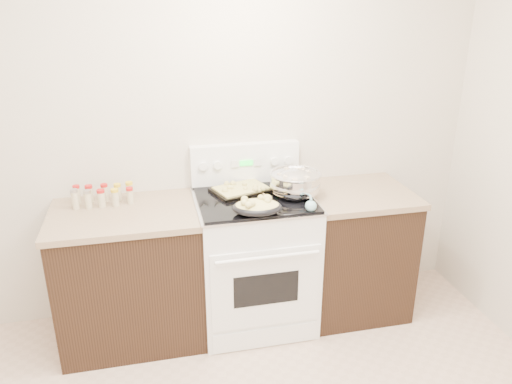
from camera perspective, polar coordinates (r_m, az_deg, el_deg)
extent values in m
cube|color=beige|center=(3.42, -7.31, 7.44)|extent=(4.00, 0.05, 2.70)
cube|color=black|center=(3.43, -14.07, -9.50)|extent=(0.90, 0.64, 0.88)
cube|color=brown|center=(3.22, -14.80, -2.47)|extent=(0.93, 0.67, 0.04)
cube|color=black|center=(3.70, 10.97, -6.83)|extent=(0.70, 0.64, 0.88)
cube|color=brown|center=(3.50, 11.50, -0.20)|extent=(0.73, 0.67, 0.04)
cube|color=white|center=(3.47, -0.18, -8.02)|extent=(0.76, 0.66, 0.92)
cube|color=white|center=(3.19, 1.15, -11.00)|extent=(0.70, 0.01, 0.55)
cube|color=black|center=(3.19, 1.18, -11.07)|extent=(0.42, 0.01, 0.22)
cylinder|color=white|center=(3.04, 1.37, -7.49)|extent=(0.65, 0.02, 0.02)
cube|color=white|center=(3.41, 1.10, -16.30)|extent=(0.70, 0.01, 0.14)
cube|color=silver|center=(3.27, -0.19, -0.89)|extent=(0.78, 0.68, 0.01)
cube|color=black|center=(3.26, -0.19, -0.70)|extent=(0.74, 0.64, 0.01)
cube|color=white|center=(3.48, -1.26, 3.33)|extent=(0.76, 0.07, 0.28)
cylinder|color=white|center=(3.39, -6.08, 2.94)|extent=(0.06, 0.02, 0.06)
cylinder|color=white|center=(3.40, -4.40, 3.07)|extent=(0.06, 0.02, 0.06)
cylinder|color=white|center=(3.48, 2.14, 3.53)|extent=(0.06, 0.02, 0.06)
cylinder|color=white|center=(3.50, 3.72, 3.64)|extent=(0.06, 0.02, 0.06)
cube|color=#19E533|center=(3.44, -1.11, 3.33)|extent=(0.09, 0.00, 0.04)
cube|color=silver|center=(3.42, -2.42, 3.23)|extent=(0.05, 0.00, 0.05)
cube|color=silver|center=(3.45, 0.19, 3.42)|extent=(0.05, 0.00, 0.05)
ellipsoid|color=silver|center=(3.29, 4.50, 0.78)|extent=(0.42, 0.42, 0.20)
cylinder|color=silver|center=(3.31, 4.47, -0.20)|extent=(0.18, 0.18, 0.01)
torus|color=silver|center=(3.26, 4.54, 2.10)|extent=(0.34, 0.34, 0.02)
cylinder|color=silver|center=(3.28, 4.51, 1.14)|extent=(0.32, 0.32, 0.11)
cylinder|color=brown|center=(3.26, 4.53, 1.90)|extent=(0.30, 0.30, 0.00)
cube|color=beige|center=(3.35, 4.94, 2.53)|extent=(0.03, 0.03, 0.02)
cube|color=beige|center=(3.15, 4.45, 1.30)|extent=(0.03, 0.03, 0.03)
cube|color=beige|center=(3.34, 4.80, 2.48)|extent=(0.04, 0.04, 0.03)
cube|color=beige|center=(3.32, 5.25, 2.36)|extent=(0.04, 0.04, 0.03)
cube|color=beige|center=(3.25, 2.70, 1.99)|extent=(0.03, 0.03, 0.02)
cube|color=beige|center=(3.27, 4.88, 2.04)|extent=(0.03, 0.03, 0.02)
cube|color=beige|center=(3.33, 4.69, 2.41)|extent=(0.02, 0.02, 0.02)
cube|color=beige|center=(3.31, 3.58, 2.29)|extent=(0.02, 0.02, 0.02)
cube|color=beige|center=(3.20, 3.41, 1.66)|extent=(0.04, 0.04, 0.03)
cube|color=beige|center=(3.36, 3.52, 2.64)|extent=(0.03, 0.03, 0.02)
cube|color=beige|center=(3.32, 4.55, 2.35)|extent=(0.04, 0.04, 0.03)
cube|color=beige|center=(3.37, 5.40, 2.60)|extent=(0.03, 0.03, 0.02)
cube|color=beige|center=(3.20, 5.85, 1.55)|extent=(0.04, 0.04, 0.03)
cube|color=beige|center=(3.23, 3.38, 1.81)|extent=(0.03, 0.03, 0.02)
cube|color=beige|center=(3.23, 5.51, 1.78)|extent=(0.03, 0.03, 0.03)
cube|color=beige|center=(3.21, 5.47, 1.66)|extent=(0.04, 0.04, 0.02)
cube|color=beige|center=(3.30, 5.90, 2.18)|extent=(0.04, 0.04, 0.03)
cube|color=beige|center=(3.20, 4.17, 1.59)|extent=(0.03, 0.03, 0.02)
ellipsoid|color=black|center=(3.00, 0.13, -1.79)|extent=(0.33, 0.25, 0.08)
ellipsoid|color=#CEC06E|center=(3.00, 0.13, -1.58)|extent=(0.30, 0.23, 0.06)
sphere|color=#CEC06E|center=(2.95, -1.38, -1.23)|extent=(0.04, 0.04, 0.04)
sphere|color=#CEC06E|center=(2.92, -0.89, -1.50)|extent=(0.04, 0.04, 0.04)
sphere|color=#CEC06E|center=(3.00, -1.34, -0.84)|extent=(0.04, 0.04, 0.04)
sphere|color=#CEC06E|center=(3.01, 1.25, -0.73)|extent=(0.05, 0.05, 0.05)
sphere|color=#CEC06E|center=(2.98, 1.33, -1.06)|extent=(0.04, 0.04, 0.04)
sphere|color=#CEC06E|center=(2.93, -0.52, -1.31)|extent=(0.05, 0.05, 0.05)
sphere|color=#CEC06E|center=(3.01, 1.37, -0.75)|extent=(0.05, 0.05, 0.05)
sphere|color=#CEC06E|center=(3.02, 0.55, -0.65)|extent=(0.04, 0.04, 0.04)
cube|color=black|center=(3.35, -1.72, 0.20)|extent=(0.43, 0.36, 0.02)
cube|color=#CEC06E|center=(3.34, -1.72, 0.39)|extent=(0.39, 0.32, 0.02)
sphere|color=#CEC06E|center=(3.35, -0.09, 0.61)|extent=(0.03, 0.03, 0.03)
sphere|color=#CEC06E|center=(3.39, -2.66, 0.97)|extent=(0.04, 0.04, 0.04)
sphere|color=#CEC06E|center=(3.31, -1.23, 0.36)|extent=(0.03, 0.03, 0.03)
sphere|color=#CEC06E|center=(3.28, -3.59, 0.15)|extent=(0.04, 0.04, 0.04)
sphere|color=#CEC06E|center=(3.39, -3.37, 0.96)|extent=(0.04, 0.04, 0.04)
sphere|color=#CEC06E|center=(3.38, -1.31, 0.90)|extent=(0.03, 0.03, 0.03)
sphere|color=#CEC06E|center=(3.32, -2.80, 0.49)|extent=(0.03, 0.03, 0.03)
sphere|color=#CEC06E|center=(3.32, -3.08, 0.51)|extent=(0.03, 0.03, 0.03)
sphere|color=#CEC06E|center=(3.29, -0.08, 0.30)|extent=(0.04, 0.04, 0.04)
sphere|color=#CEC06E|center=(3.31, 0.83, 0.39)|extent=(0.04, 0.04, 0.04)
cylinder|color=tan|center=(3.19, 1.50, -0.97)|extent=(0.03, 0.26, 0.01)
sphere|color=tan|center=(3.09, 1.84, -1.68)|extent=(0.04, 0.04, 0.04)
sphere|color=#7DB3BA|center=(3.07, 6.29, -1.60)|extent=(0.07, 0.07, 0.07)
cylinder|color=#7DB3BA|center=(3.17, 6.21, -0.45)|extent=(0.08, 0.23, 0.06)
cylinder|color=#BFB28C|center=(3.41, -19.76, -0.40)|extent=(0.04, 0.04, 0.11)
cylinder|color=#B21414|center=(3.39, -19.89, 0.57)|extent=(0.04, 0.04, 0.02)
cylinder|color=#BFB28C|center=(3.40, -18.49, -0.34)|extent=(0.05, 0.05, 0.10)
cylinder|color=#B21414|center=(3.38, -18.61, 0.58)|extent=(0.05, 0.05, 0.02)
cylinder|color=#BFB28C|center=(3.39, -16.88, -0.21)|extent=(0.04, 0.04, 0.10)
cylinder|color=#B21414|center=(3.37, -16.99, 0.73)|extent=(0.05, 0.05, 0.02)
cylinder|color=#BFB28C|center=(3.38, -15.50, -0.15)|extent=(0.04, 0.04, 0.10)
cylinder|color=gold|center=(3.36, -15.59, 0.75)|extent=(0.05, 0.05, 0.02)
cylinder|color=#BFB28C|center=(3.37, -14.22, 0.00)|extent=(0.04, 0.04, 0.10)
cylinder|color=gold|center=(3.35, -14.32, 0.97)|extent=(0.05, 0.05, 0.02)
cylinder|color=#BFB28C|center=(3.32, -19.97, -0.91)|extent=(0.04, 0.04, 0.11)
cylinder|color=#B2B2B7|center=(3.30, -20.11, 0.15)|extent=(0.05, 0.05, 0.02)
cylinder|color=#BFB28C|center=(3.31, -18.64, -0.93)|extent=(0.04, 0.04, 0.10)
cylinder|color=#B2B2B7|center=(3.29, -18.76, 0.04)|extent=(0.05, 0.05, 0.02)
cylinder|color=#BFB28C|center=(3.30, -17.24, -0.85)|extent=(0.05, 0.05, 0.10)
cylinder|color=#B21414|center=(3.28, -17.35, 0.10)|extent=(0.05, 0.05, 0.02)
cylinder|color=#BFB28C|center=(3.29, -15.77, -0.75)|extent=(0.05, 0.05, 0.10)
cylinder|color=gold|center=(3.27, -15.87, 0.18)|extent=(0.05, 0.05, 0.02)
cylinder|color=#BFB28C|center=(3.31, -14.19, -0.54)|extent=(0.04, 0.04, 0.09)
cylinder|color=#B21414|center=(3.29, -14.28, 0.34)|extent=(0.04, 0.04, 0.02)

